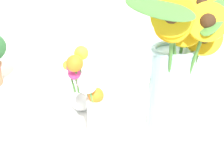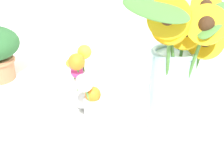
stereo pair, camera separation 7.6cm
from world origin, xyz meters
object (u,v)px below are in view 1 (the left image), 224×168
(mason_jar_sunflowers, at_px, (175,70))
(vase_small_center, at_px, (98,110))
(serving_tray, at_px, (112,125))
(vase_bulb_right, at_px, (79,82))

(mason_jar_sunflowers, bearing_deg, vase_small_center, -145.90)
(vase_small_center, bearing_deg, serving_tray, 83.12)
(mason_jar_sunflowers, relative_size, vase_bulb_right, 1.85)
(serving_tray, xyz_separation_m, vase_small_center, (-0.01, -0.07, 0.08))
(mason_jar_sunflowers, bearing_deg, serving_tray, -167.23)
(serving_tray, bearing_deg, vase_bulb_right, 170.10)
(mason_jar_sunflowers, bearing_deg, vase_bulb_right, -176.45)
(serving_tray, relative_size, vase_bulb_right, 2.76)
(serving_tray, distance_m, vase_small_center, 0.11)
(vase_small_center, relative_size, vase_bulb_right, 0.91)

